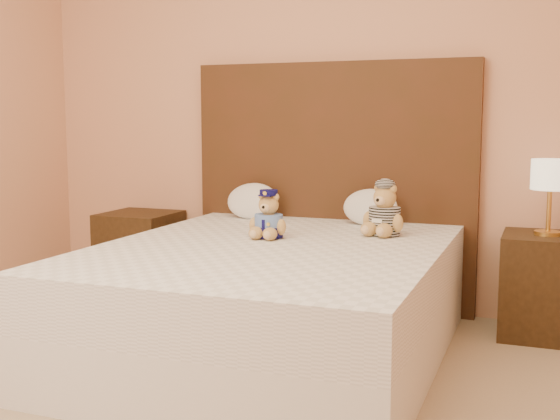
{
  "coord_description": "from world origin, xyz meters",
  "views": [
    {
      "loc": [
        1.23,
        -1.92,
        1.15
      ],
      "look_at": [
        -0.05,
        1.45,
        0.69
      ],
      "focal_mm": 45.0,
      "sensor_mm": 36.0,
      "label": 1
    }
  ],
  "objects_px": {
    "bed": "(272,300)",
    "nightstand_left": "(140,254)",
    "lamp": "(551,178)",
    "teddy_prisoner": "(385,209)",
    "pillow_right": "(370,205)",
    "teddy_police": "(269,214)",
    "nightstand_right": "(545,286)",
    "pillow_left": "(253,199)"
  },
  "relations": [
    {
      "from": "bed",
      "to": "nightstand_left",
      "type": "bearing_deg",
      "value": 147.38
    },
    {
      "from": "bed",
      "to": "teddy_prisoner",
      "type": "height_order",
      "value": "teddy_prisoner"
    },
    {
      "from": "nightstand_right",
      "to": "pillow_right",
      "type": "bearing_deg",
      "value": 178.22
    },
    {
      "from": "bed",
      "to": "pillow_right",
      "type": "relative_size",
      "value": 6.29
    },
    {
      "from": "bed",
      "to": "teddy_police",
      "type": "relative_size",
      "value": 8.14
    },
    {
      "from": "pillow_left",
      "to": "lamp",
      "type": "bearing_deg",
      "value": -1.01
    },
    {
      "from": "bed",
      "to": "pillow_right",
      "type": "xyz_separation_m",
      "value": [
        0.28,
        0.83,
        0.39
      ]
    },
    {
      "from": "lamp",
      "to": "teddy_prisoner",
      "type": "xyz_separation_m",
      "value": [
        -0.81,
        -0.32,
        -0.16
      ]
    },
    {
      "from": "lamp",
      "to": "pillow_right",
      "type": "xyz_separation_m",
      "value": [
        -0.97,
        0.03,
        -0.19
      ]
    },
    {
      "from": "teddy_prisoner",
      "to": "pillow_right",
      "type": "xyz_separation_m",
      "value": [
        -0.16,
        0.35,
        -0.03
      ]
    },
    {
      "from": "nightstand_right",
      "to": "pillow_right",
      "type": "relative_size",
      "value": 1.73
    },
    {
      "from": "teddy_prisoner",
      "to": "nightstand_left",
      "type": "bearing_deg",
      "value": -173.13
    },
    {
      "from": "teddy_prisoner",
      "to": "pillow_left",
      "type": "bearing_deg",
      "value": 176.42
    },
    {
      "from": "lamp",
      "to": "pillow_left",
      "type": "height_order",
      "value": "lamp"
    },
    {
      "from": "teddy_police",
      "to": "nightstand_left",
      "type": "bearing_deg",
      "value": 154.75
    },
    {
      "from": "teddy_police",
      "to": "teddy_prisoner",
      "type": "bearing_deg",
      "value": 31.97
    },
    {
      "from": "lamp",
      "to": "teddy_police",
      "type": "distance_m",
      "value": 1.49
    },
    {
      "from": "pillow_left",
      "to": "teddy_police",
      "type": "bearing_deg",
      "value": -60.48
    },
    {
      "from": "nightstand_left",
      "to": "teddy_police",
      "type": "bearing_deg",
      "value": -28.0
    },
    {
      "from": "nightstand_right",
      "to": "pillow_left",
      "type": "height_order",
      "value": "pillow_left"
    },
    {
      "from": "lamp",
      "to": "pillow_right",
      "type": "distance_m",
      "value": 0.99
    },
    {
      "from": "teddy_police",
      "to": "teddy_prisoner",
      "type": "distance_m",
      "value": 0.61
    },
    {
      "from": "pillow_left",
      "to": "pillow_right",
      "type": "relative_size",
      "value": 1.05
    },
    {
      "from": "nightstand_left",
      "to": "pillow_left",
      "type": "relative_size",
      "value": 1.65
    },
    {
      "from": "lamp",
      "to": "pillow_left",
      "type": "relative_size",
      "value": 1.2
    },
    {
      "from": "lamp",
      "to": "pillow_left",
      "type": "xyz_separation_m",
      "value": [
        -1.71,
        0.03,
        -0.18
      ]
    },
    {
      "from": "lamp",
      "to": "teddy_prisoner",
      "type": "distance_m",
      "value": 0.88
    },
    {
      "from": "pillow_left",
      "to": "bed",
      "type": "bearing_deg",
      "value": -61.16
    },
    {
      "from": "bed",
      "to": "nightstand_right",
      "type": "height_order",
      "value": "same"
    },
    {
      "from": "nightstand_right",
      "to": "teddy_police",
      "type": "xyz_separation_m",
      "value": [
        -1.34,
        -0.62,
        0.4
      ]
    },
    {
      "from": "teddy_prisoner",
      "to": "pillow_right",
      "type": "height_order",
      "value": "teddy_prisoner"
    },
    {
      "from": "teddy_prisoner",
      "to": "pillow_right",
      "type": "relative_size",
      "value": 0.87
    },
    {
      "from": "bed",
      "to": "pillow_left",
      "type": "bearing_deg",
      "value": 118.84
    },
    {
      "from": "nightstand_right",
      "to": "pillow_left",
      "type": "xyz_separation_m",
      "value": [
        -1.71,
        0.03,
        0.39
      ]
    },
    {
      "from": "nightstand_right",
      "to": "teddy_prisoner",
      "type": "distance_m",
      "value": 0.96
    },
    {
      "from": "nightstand_left",
      "to": "teddy_police",
      "type": "relative_size",
      "value": 2.24
    },
    {
      "from": "lamp",
      "to": "pillow_left",
      "type": "bearing_deg",
      "value": 178.99
    },
    {
      "from": "lamp",
      "to": "nightstand_left",
      "type": "bearing_deg",
      "value": 180.0
    },
    {
      "from": "lamp",
      "to": "pillow_left",
      "type": "distance_m",
      "value": 1.72
    },
    {
      "from": "bed",
      "to": "pillow_right",
      "type": "bearing_deg",
      "value": 71.17
    },
    {
      "from": "teddy_police",
      "to": "bed",
      "type": "bearing_deg",
      "value": -60.84
    },
    {
      "from": "bed",
      "to": "lamp",
      "type": "height_order",
      "value": "lamp"
    }
  ]
}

